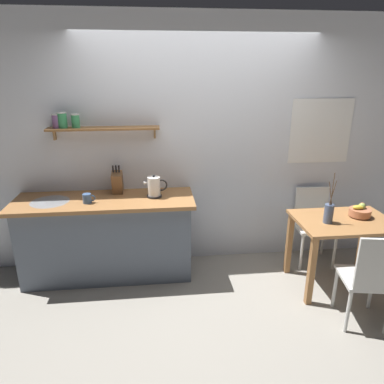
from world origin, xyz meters
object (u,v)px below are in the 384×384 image
object	(u,v)px
dining_chair_far	(313,221)
coffee_mug_by_sink	(87,198)
dining_chair_near	(369,277)
fruit_bowl	(360,211)
electric_kettle	(154,187)
dining_table	(343,231)
twig_vase	(329,213)
knife_block	(117,182)

from	to	relation	value
dining_chair_far	coffee_mug_by_sink	size ratio (longest dim) A/B	6.93
dining_chair_near	dining_chair_far	distance (m)	1.17
dining_chair_near	fruit_bowl	bearing A→B (deg)	68.26
fruit_bowl	electric_kettle	distance (m)	2.09
dining_chair_far	dining_table	bearing A→B (deg)	-84.81
dining_table	dining_chair_far	distance (m)	0.56
electric_kettle	coffee_mug_by_sink	xyz separation A→B (m)	(-0.66, -0.11, -0.06)
dining_table	twig_vase	xyz separation A→B (m)	(-0.20, -0.05, 0.23)
dining_chair_near	electric_kettle	size ratio (longest dim) A/B	3.74
dining_table	twig_vase	bearing A→B (deg)	-166.48
fruit_bowl	electric_kettle	xyz separation A→B (m)	(-2.05, 0.38, 0.20)
dining_chair_near	dining_chair_far	bearing A→B (deg)	88.21
dining_table	dining_chair_near	distance (m)	0.65
dining_table	knife_block	world-z (taller)	knife_block
dining_chair_far	electric_kettle	bearing A→B (deg)	-176.74
fruit_bowl	coffee_mug_by_sink	size ratio (longest dim) A/B	1.68
twig_vase	coffee_mug_by_sink	bearing A→B (deg)	170.68
electric_kettle	knife_block	bearing A→B (deg)	158.27
dining_table	electric_kettle	bearing A→B (deg)	166.67
twig_vase	dining_chair_near	bearing A→B (deg)	-78.93
electric_kettle	knife_block	xyz separation A→B (m)	(-0.39, 0.15, 0.02)
dining_chair_far	fruit_bowl	world-z (taller)	fruit_bowl
fruit_bowl	dining_chair_far	bearing A→B (deg)	116.19
knife_block	coffee_mug_by_sink	world-z (taller)	knife_block
dining_chair_far	twig_vase	bearing A→B (deg)	-104.29
coffee_mug_by_sink	dining_chair_far	bearing A→B (deg)	4.88
twig_vase	coffee_mug_by_sink	world-z (taller)	twig_vase
fruit_bowl	electric_kettle	size ratio (longest dim) A/B	0.87
dining_chair_far	coffee_mug_by_sink	distance (m)	2.52
dining_chair_near	twig_vase	distance (m)	0.69
twig_vase	knife_block	world-z (taller)	twig_vase
fruit_bowl	coffee_mug_by_sink	xyz separation A→B (m)	(-2.71, 0.27, 0.14)
dining_chair_far	knife_block	world-z (taller)	knife_block
dining_table	fruit_bowl	bearing A→B (deg)	17.32
twig_vase	knife_block	bearing A→B (deg)	162.56
dining_chair_near	knife_block	distance (m)	2.54
twig_vase	fruit_bowl	bearing A→B (deg)	15.38
fruit_bowl	electric_kettle	world-z (taller)	electric_kettle
twig_vase	electric_kettle	distance (m)	1.74
dining_table	dining_chair_near	size ratio (longest dim) A/B	1.05
dining_chair_near	electric_kettle	world-z (taller)	electric_kettle
dining_table	coffee_mug_by_sink	bearing A→B (deg)	172.48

